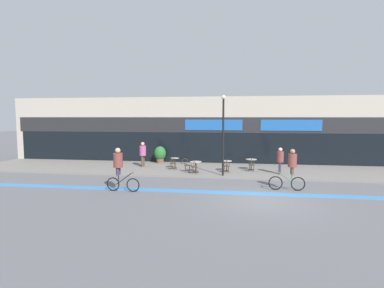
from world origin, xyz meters
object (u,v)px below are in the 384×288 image
at_px(cafe_chair_0_near, 173,162).
at_px(cafe_chair_2_near, 227,165).
at_px(cafe_chair_3_near, 252,164).
at_px(pedestrian_far_end, 143,152).
at_px(bistro_table_0, 175,161).
at_px(cyclist_1, 119,166).
at_px(pedestrian_near_end, 280,158).
at_px(cafe_chair_1_near, 194,166).
at_px(bistro_table_3, 251,162).
at_px(cafe_chair_1_side, 186,164).
at_px(planter_pot, 160,154).
at_px(bistro_table_1, 196,165).
at_px(lamp_post, 223,129).
at_px(cyclist_0, 291,167).
at_px(bistro_table_2, 227,164).

height_order(cafe_chair_0_near, cafe_chair_2_near, same).
relative_size(cafe_chair_3_near, pedestrian_far_end, 0.50).
xyz_separation_m(bistro_table_0, cyclist_1, (-1.57, -6.37, 0.66)).
distance_m(pedestrian_near_end, pedestrian_far_end, 9.61).
height_order(cafe_chair_1_near, pedestrian_far_end, pedestrian_far_end).
bearing_deg(bistro_table_0, cyclist_1, -103.81).
xyz_separation_m(bistro_table_3, cafe_chair_2_near, (-1.64, -1.35, -0.02)).
distance_m(cafe_chair_1_side, planter_pot, 4.48).
relative_size(bistro_table_1, cafe_chair_2_near, 0.84).
xyz_separation_m(cafe_chair_0_near, cafe_chair_2_near, (3.69, -0.63, 0.00)).
height_order(cafe_chair_1_side, pedestrian_far_end, pedestrian_far_end).
xyz_separation_m(cafe_chair_1_side, cafe_chair_2_near, (2.65, 0.04, 0.00)).
xyz_separation_m(lamp_post, cyclist_0, (3.55, -2.83, -1.78)).
relative_size(bistro_table_1, bistro_table_3, 1.02).
height_order(bistro_table_1, pedestrian_near_end, pedestrian_near_end).
distance_m(bistro_table_0, cyclist_1, 6.59).
bearing_deg(cafe_chair_1_side, cyclist_1, -118.09).
distance_m(cafe_chair_0_near, cyclist_1, 5.99).
relative_size(cafe_chair_2_near, pedestrian_far_end, 0.50).
bearing_deg(cyclist_0, cafe_chair_3_near, -67.29).
xyz_separation_m(planter_pot, lamp_post, (5.13, -4.45, 2.18)).
distance_m(bistro_table_0, bistro_table_3, 5.33).
xyz_separation_m(bistro_table_1, planter_pot, (-3.32, 3.57, 0.19)).
bearing_deg(pedestrian_far_end, pedestrian_near_end, -174.62).
xyz_separation_m(bistro_table_0, pedestrian_far_end, (-2.44, 0.30, 0.56)).
bearing_deg(bistro_table_2, bistro_table_0, 170.21).
relative_size(cafe_chair_1_side, pedestrian_near_end, 0.53).
height_order(planter_pot, lamp_post, lamp_post).
bearing_deg(cafe_chair_3_near, cafe_chair_1_near, 118.45).
bearing_deg(bistro_table_1, cafe_chair_1_near, -90.64).
bearing_deg(cafe_chair_1_near, cyclist_0, -114.56).
height_order(bistro_table_0, cyclist_1, cyclist_1).
height_order(cafe_chair_3_near, pedestrian_near_end, pedestrian_near_end).
bearing_deg(cyclist_1, cafe_chair_2_near, 46.99).
bearing_deg(lamp_post, cyclist_1, -140.22).
bearing_deg(pedestrian_near_end, lamp_post, -150.89).
height_order(bistro_table_0, bistro_table_2, bistro_table_0).
relative_size(cafe_chair_1_near, pedestrian_near_end, 0.53).
bearing_deg(cafe_chair_0_near, cafe_chair_1_near, -121.93).
bearing_deg(bistro_table_3, planter_pot, 162.62).
distance_m(bistro_table_3, cafe_chair_2_near, 2.12).
distance_m(bistro_table_3, pedestrian_near_end, 2.18).
bearing_deg(cafe_chair_1_near, lamp_post, -92.53).
distance_m(cafe_chair_0_near, cyclist_0, 8.30).
height_order(cafe_chair_0_near, lamp_post, lamp_post).
xyz_separation_m(bistro_table_0, cyclist_0, (7.02, -5.00, 0.58)).
bearing_deg(bistro_table_2, bistro_table_3, 23.61).
bearing_deg(pedestrian_near_end, cafe_chair_1_near, -158.65).
distance_m(bistro_table_1, planter_pot, 4.88).
bearing_deg(cafe_chair_1_side, cafe_chair_3_near, 9.15).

